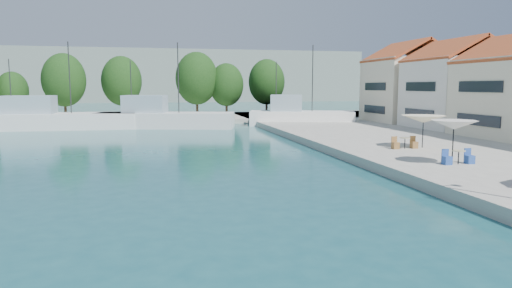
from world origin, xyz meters
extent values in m
cube|color=#9B978C|center=(-8.00, 67.00, 0.30)|extent=(90.00, 16.00, 0.60)
cube|color=gray|center=(-30.00, 160.00, 8.00)|extent=(180.00, 40.00, 16.00)
cube|color=gray|center=(40.00, 180.00, 6.00)|extent=(140.00, 40.00, 12.00)
cube|color=white|center=(24.00, 42.00, 4.10)|extent=(8.00, 8.50, 7.00)
pyramid|color=#B05127|center=(24.00, 42.00, 9.40)|extent=(8.40, 8.80, 1.80)
cube|color=beige|center=(24.00, 51.00, 4.35)|extent=(8.60, 8.50, 7.50)
pyramid|color=#B05127|center=(24.00, 51.00, 9.90)|extent=(9.00, 8.80, 1.80)
cube|color=silver|center=(-17.03, 55.91, 0.70)|extent=(17.80, 4.90, 2.20)
cube|color=#8CA1AD|center=(-19.69, 55.95, 2.80)|extent=(5.37, 3.63, 2.00)
cylinder|color=#2D2D2D|center=(-15.26, 55.88, 5.80)|extent=(0.12, 0.12, 8.00)
cylinder|color=#2D2D2D|center=(-21.46, 55.98, 4.80)|extent=(0.10, 0.10, 6.00)
cube|color=silver|center=(-4.78, 54.78, 0.70)|extent=(16.28, 7.87, 2.20)
cube|color=#8CA1AD|center=(-7.07, 55.36, 2.80)|extent=(5.36, 4.22, 2.00)
cylinder|color=#2D2D2D|center=(-3.26, 54.39, 5.80)|extent=(0.12, 0.12, 8.00)
cylinder|color=#2D2D2D|center=(-8.60, 55.75, 4.80)|extent=(0.10, 0.10, 6.00)
cube|color=white|center=(11.68, 54.37, 0.70)|extent=(13.06, 6.86, 2.20)
cube|color=#8CA1AD|center=(9.86, 54.93, 2.80)|extent=(4.37, 3.53, 2.00)
cylinder|color=#2D2D2D|center=(12.89, 54.00, 5.80)|extent=(0.12, 0.12, 8.00)
cylinder|color=#2D2D2D|center=(8.65, 55.30, 4.80)|extent=(0.10, 0.10, 6.00)
cylinder|color=#3F2B19|center=(-25.42, 70.89, 2.00)|extent=(0.36, 0.36, 2.80)
ellipsoid|color=#133611|center=(-25.42, 70.89, 4.24)|extent=(4.25, 4.25, 5.32)
cylinder|color=#3F2B19|center=(-18.29, 69.37, 2.56)|extent=(0.36, 0.36, 3.93)
ellipsoid|color=#133611|center=(-18.29, 69.37, 5.70)|extent=(5.97, 5.97, 7.46)
cylinder|color=#3F2B19|center=(-10.69, 71.57, 2.53)|extent=(0.36, 0.36, 3.86)
ellipsoid|color=#133611|center=(-10.69, 71.57, 5.62)|extent=(5.86, 5.86, 7.33)
cylinder|color=#3F2B19|center=(0.29, 70.22, 2.68)|extent=(0.36, 0.36, 4.16)
ellipsoid|color=#133611|center=(0.29, 70.22, 6.01)|extent=(6.32, 6.32, 7.91)
cylinder|color=#3F2B19|center=(4.77, 70.11, 2.32)|extent=(0.36, 0.36, 3.43)
ellipsoid|color=#133611|center=(4.77, 70.11, 5.06)|extent=(5.22, 5.22, 6.53)
cylinder|color=#3F2B19|center=(11.50, 71.83, 2.49)|extent=(0.36, 0.36, 3.79)
ellipsoid|color=#133611|center=(11.50, 71.83, 5.52)|extent=(5.76, 5.76, 7.20)
cylinder|color=black|center=(9.86, 22.50, 1.80)|extent=(0.06, 0.06, 2.40)
cone|color=silver|center=(9.86, 22.50, 2.75)|extent=(2.48, 2.48, 0.50)
cylinder|color=black|center=(12.07, 28.85, 1.72)|extent=(0.06, 0.06, 2.24)
cone|color=beige|center=(12.07, 28.85, 2.59)|extent=(3.05, 3.05, 0.50)
cylinder|color=black|center=(10.16, 22.38, 0.97)|extent=(0.06, 0.06, 0.74)
cylinder|color=tan|center=(10.16, 22.38, 1.34)|extent=(0.70, 0.70, 0.04)
cube|color=#274B9D|center=(10.86, 22.38, 0.83)|extent=(0.42, 0.42, 0.46)
cube|color=#274B9D|center=(9.46, 22.38, 0.83)|extent=(0.42, 0.42, 0.46)
cylinder|color=black|center=(10.63, 28.68, 0.97)|extent=(0.06, 0.06, 0.74)
cylinder|color=tan|center=(10.63, 28.68, 1.34)|extent=(0.70, 0.70, 0.04)
cube|color=olive|center=(11.33, 28.68, 0.83)|extent=(0.42, 0.42, 0.46)
cube|color=olive|center=(9.93, 28.68, 0.83)|extent=(0.42, 0.42, 0.46)
camera|label=1|loc=(-5.95, 0.77, 4.83)|focal=32.00mm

